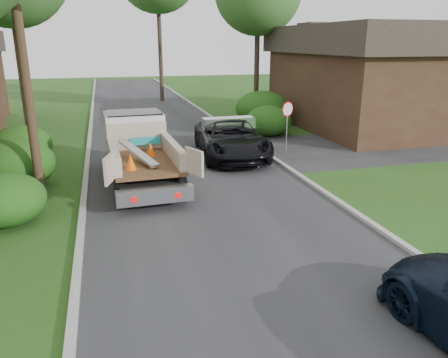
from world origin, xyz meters
TOP-DOWN VIEW (x-y plane):
  - ground at (0.00, 0.00)m, footprint 120.00×120.00m
  - road at (0.00, 10.00)m, footprint 8.00×90.00m
  - side_street at (12.00, 9.00)m, footprint 16.00×7.00m
  - curb_left at (-4.10, 10.00)m, footprint 0.20×90.00m
  - curb_right at (4.10, 10.00)m, footprint 0.20×90.00m
  - stop_sign at (5.20, 9.00)m, footprint 0.71×0.32m
  - utility_pole at (-5.48, 4.98)m, footprint 2.42×1.25m
  - house_right at (13.00, 14.00)m, footprint 9.72×12.96m
  - hedge_left_a at (-6.20, 3.00)m, footprint 2.34×2.34m
  - hedge_left_b at (-6.50, 6.50)m, footprint 2.86×2.86m
  - hedge_left_c at (-6.80, 10.00)m, footprint 2.60×2.60m
  - hedge_right_a at (5.80, 13.00)m, footprint 2.60×2.60m
  - hedge_right_b at (6.50, 16.00)m, footprint 3.38×3.38m
  - flatbed_truck at (-2.02, 6.72)m, footprint 3.01×6.51m
  - black_pickup at (2.40, 8.96)m, footprint 3.44×6.46m

SIDE VIEW (x-z plane):
  - ground at x=0.00m, z-range 0.00..0.00m
  - road at x=0.00m, z-range -0.01..0.01m
  - side_street at x=12.00m, z-range 0.00..0.02m
  - curb_left at x=-4.10m, z-range 0.00..0.12m
  - curb_right at x=4.10m, z-range 0.00..0.12m
  - hedge_left_a at x=-6.20m, z-range 0.00..1.53m
  - hedge_left_c at x=-6.80m, z-range 0.00..1.70m
  - hedge_right_a at x=5.80m, z-range 0.00..1.70m
  - black_pickup at x=2.40m, z-range 0.00..1.73m
  - hedge_left_b at x=-6.50m, z-range 0.00..1.87m
  - hedge_right_b at x=6.50m, z-range 0.00..2.21m
  - flatbed_truck at x=-2.02m, z-range 0.11..2.54m
  - stop_sign at x=5.20m, z-range 0.54..3.02m
  - house_right at x=13.00m, z-range 0.06..6.26m
  - utility_pole at x=-5.48m, z-range 0.17..10.17m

